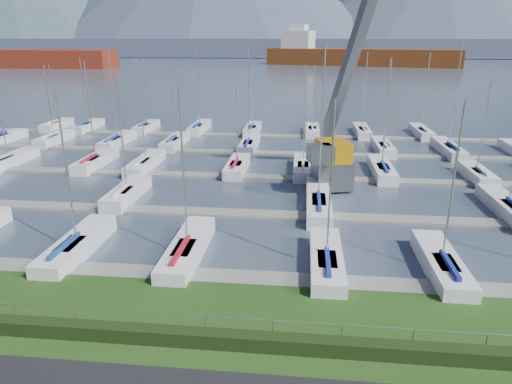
# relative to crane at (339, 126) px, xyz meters

# --- Properties ---
(water) EXTENTS (800.00, 540.00, 0.20)m
(water) POSITION_rel_crane_xyz_m (-6.21, 235.52, -5.73)
(water) COLOR #3F4C5D
(hedge) EXTENTS (80.00, 0.70, 0.70)m
(hedge) POSITION_rel_crane_xyz_m (-6.21, -24.88, -4.98)
(hedge) COLOR black
(hedge) RESTS_ON grass
(fence) EXTENTS (80.00, 0.04, 0.04)m
(fence) POSITION_rel_crane_xyz_m (-6.21, -24.48, -4.13)
(fence) COLOR gray
(fence) RESTS_ON grass
(foothill) EXTENTS (900.00, 80.00, 12.00)m
(foothill) POSITION_rel_crane_xyz_m (-6.21, 305.52, 0.67)
(foothill) COLOR #48506A
(foothill) RESTS_ON water
(docks) EXTENTS (90.00, 41.60, 0.25)m
(docks) POSITION_rel_crane_xyz_m (-6.21, 1.52, -5.55)
(docks) COLOR gray
(docks) RESTS_ON water
(crane) EXTENTS (6.94, 13.14, 22.35)m
(crane) POSITION_rel_crane_xyz_m (0.00, 0.00, 0.00)
(crane) COLOR #5B5E63
(crane) RESTS_ON water
(cargo_ship_west) EXTENTS (85.30, 18.36, 21.50)m
(cargo_ship_west) POSITION_rel_crane_xyz_m (-137.11, 163.15, -1.64)
(cargo_ship_west) COLOR maroon
(cargo_ship_west) RESTS_ON water
(cargo_ship_mid) EXTENTS (93.41, 41.31, 21.50)m
(cargo_ship_mid) POSITION_rel_crane_xyz_m (19.57, 195.64, -1.71)
(cargo_ship_mid) COLOR brown
(cargo_ship_mid) RESTS_ON water
(sailboat_fleet) EXTENTS (76.00, 49.82, 13.10)m
(sailboat_fleet) POSITION_rel_crane_xyz_m (-7.08, 4.97, -0.01)
(sailboat_fleet) COLOR navy
(sailboat_fleet) RESTS_ON water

